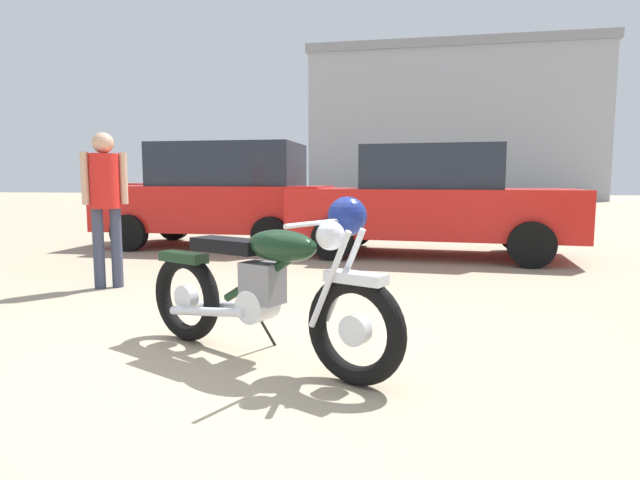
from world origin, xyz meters
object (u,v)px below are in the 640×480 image
Objects in this scene: bystander at (105,194)px; white_estate_far at (197,188)px; vintage_motorcycle at (269,286)px; silver_sedan_mid at (432,201)px; pale_sedan_back at (221,194)px.

bystander is 10.50m from white_estate_far.
vintage_motorcycle is 1.16× the size of bystander.
silver_sedan_mid is at bearing 137.06° from white_estate_far.
bystander is at bearing 166.04° from vintage_motorcycle.
silver_sedan_mid reaches higher than bystander.
pale_sedan_back is at bearing 148.66° from bystander.
white_estate_far is at bearing 139.10° from silver_sedan_mid.
bystander is 4.70m from silver_sedan_mid.
vintage_motorcycle is 6.04m from pale_sedan_back.
pale_sedan_back is 3.60m from silver_sedan_mid.
vintage_motorcycle is at bearing 117.62° from white_estate_far.
silver_sedan_mid is 1.09× the size of white_estate_far.
pale_sedan_back is 7.15m from white_estate_far.
white_estate_far reaches higher than vintage_motorcycle.
white_estate_far is at bearing 165.58° from bystander.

